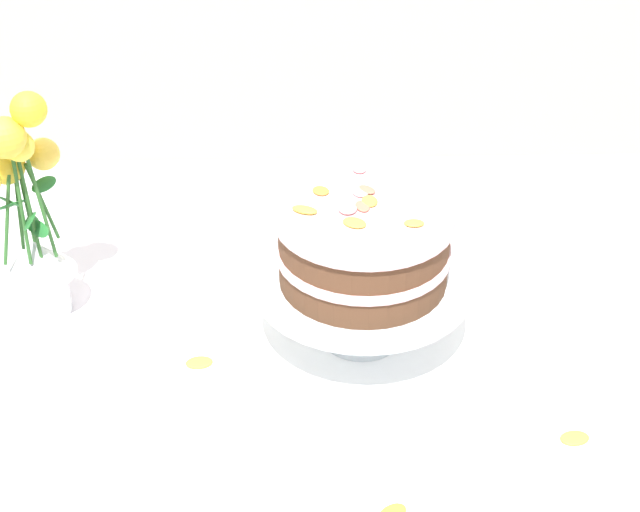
{
  "coord_description": "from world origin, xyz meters",
  "views": [
    {
      "loc": [
        0.0,
        -1.03,
        1.53
      ],
      "look_at": [
        0.03,
        -0.01,
        0.86
      ],
      "focal_mm": 51.54,
      "sensor_mm": 36.0,
      "label": 1
    }
  ],
  "objects_px": {
    "layer_cake": "(360,243)",
    "cake_stand": "(359,289)",
    "dining_table": "(297,385)",
    "flower_vase": "(26,221)"
  },
  "relations": [
    {
      "from": "layer_cake",
      "to": "cake_stand",
      "type": "bearing_deg",
      "value": -28.05
    },
    {
      "from": "cake_stand",
      "to": "layer_cake",
      "type": "xyz_separation_m",
      "value": [
        -0.0,
        0.0,
        0.07
      ]
    },
    {
      "from": "dining_table",
      "to": "layer_cake",
      "type": "xyz_separation_m",
      "value": [
        0.08,
        -0.01,
        0.25
      ]
    },
    {
      "from": "cake_stand",
      "to": "layer_cake",
      "type": "bearing_deg",
      "value": 151.95
    },
    {
      "from": "cake_stand",
      "to": "layer_cake",
      "type": "height_order",
      "value": "layer_cake"
    },
    {
      "from": "dining_table",
      "to": "cake_stand",
      "type": "distance_m",
      "value": 0.19
    },
    {
      "from": "cake_stand",
      "to": "flower_vase",
      "type": "relative_size",
      "value": 0.85
    },
    {
      "from": "layer_cake",
      "to": "flower_vase",
      "type": "relative_size",
      "value": 0.68
    },
    {
      "from": "dining_table",
      "to": "flower_vase",
      "type": "xyz_separation_m",
      "value": [
        -0.36,
        0.07,
        0.24
      ]
    },
    {
      "from": "dining_table",
      "to": "layer_cake",
      "type": "relative_size",
      "value": 6.06
    }
  ]
}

